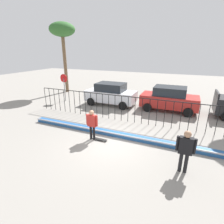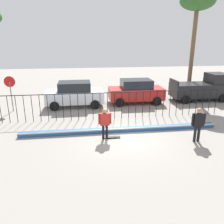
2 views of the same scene
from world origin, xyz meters
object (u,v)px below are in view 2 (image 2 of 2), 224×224
object	(u,v)px
parked_car_red	(136,91)
pickup_truck	(202,88)
camera_operator	(198,122)
parked_car_white	(75,94)
skateboarder	(105,121)
stop_sign	(10,89)
skateboard	(113,137)
palm_tree_tall	(197,4)

from	to	relation	value
parked_car_red	pickup_truck	bearing A→B (deg)	3.62
camera_operator	parked_car_white	xyz separation A→B (m)	(-6.19, 7.15, -0.09)
parked_car_white	pickup_truck	world-z (taller)	pickup_truck
skateboarder	parked_car_red	size ratio (longest dim) A/B	0.39
skateboarder	stop_sign	size ratio (longest dim) A/B	0.66
parked_car_white	pickup_truck	distance (m)	10.55
skateboard	pickup_truck	distance (m)	10.82
skateboard	camera_operator	bearing A→B (deg)	-4.27
camera_operator	palm_tree_tall	xyz separation A→B (m)	(4.08, 9.53, 6.60)
skateboard	pickup_truck	world-z (taller)	pickup_truck
skateboard	camera_operator	distance (m)	4.37
skateboard	parked_car_red	xyz separation A→B (m)	(2.78, 6.51, 0.91)
stop_sign	pickup_truck	bearing A→B (deg)	3.99
camera_operator	parked_car_red	xyz separation A→B (m)	(-1.36, 7.48, -0.09)
camera_operator	palm_tree_tall	world-z (taller)	palm_tree_tall
skateboard	skateboarder	bearing A→B (deg)	-164.10
parked_car_white	stop_sign	distance (m)	4.50
camera_operator	parked_car_red	distance (m)	7.60
skateboarder	skateboard	distance (m)	1.02
skateboard	parked_car_red	world-z (taller)	parked_car_red
skateboard	palm_tree_tall	bearing A→B (deg)	55.05
skateboard	stop_sign	size ratio (longest dim) A/B	0.32
camera_operator	pickup_truck	distance (m)	8.76
parked_car_red	parked_car_white	bearing A→B (deg)	-173.80
pickup_truck	stop_sign	bearing A→B (deg)	-173.22
stop_sign	palm_tree_tall	xyz separation A→B (m)	(14.69, 2.96, 6.05)
parked_car_white	pickup_truck	xyz separation A→B (m)	(10.53, 0.46, 0.06)
camera_operator	pickup_truck	world-z (taller)	pickup_truck
pickup_truck	palm_tree_tall	xyz separation A→B (m)	(-0.26, 1.92, 6.63)
parked_car_red	palm_tree_tall	distance (m)	8.87
camera_operator	stop_sign	distance (m)	12.49
stop_sign	palm_tree_tall	size ratio (longest dim) A/B	0.29
skateboard	stop_sign	bearing A→B (deg)	148.02
camera_operator	parked_car_red	size ratio (longest dim) A/B	0.41
pickup_truck	camera_operator	bearing A→B (deg)	-116.94
stop_sign	skateboard	bearing A→B (deg)	-40.87
skateboard	palm_tree_tall	size ratio (longest dim) A/B	0.09
parked_car_red	pickup_truck	distance (m)	5.71
stop_sign	palm_tree_tall	bearing A→B (deg)	11.41
skateboarder	camera_operator	bearing A→B (deg)	16.92
parked_car_white	stop_sign	size ratio (longest dim) A/B	1.72
parked_car_white	palm_tree_tall	distance (m)	12.49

